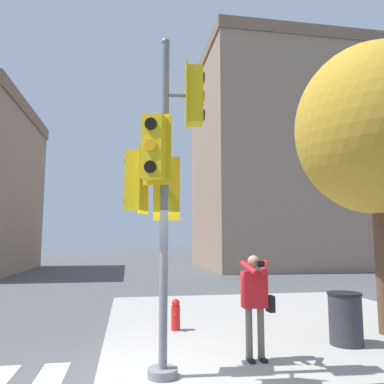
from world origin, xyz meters
TOP-DOWN VIEW (x-y plane):
  - sidewalk_corner at (3.50, 3.50)m, footprint 8.00×8.00m
  - traffic_signal_pole at (0.43, 0.24)m, footprint 1.21×1.20m
  - person_photographer at (1.99, 0.67)m, footprint 0.58×0.54m
  - street_tree at (5.17, 1.80)m, footprint 3.38×3.38m
  - fire_hydrant at (0.95, 2.85)m, footprint 0.19×0.25m
  - trash_bin at (3.92, 1.24)m, footprint 0.62×0.62m
  - building_right at (13.22, 20.41)m, footprint 16.36×10.27m

SIDE VIEW (x-z plane):
  - sidewalk_corner at x=3.50m, z-range 0.00..0.14m
  - fire_hydrant at x=0.95m, z-range 0.14..0.79m
  - trash_bin at x=3.92m, z-range 0.14..1.08m
  - person_photographer at x=1.99m, z-range 0.30..1.97m
  - traffic_signal_pole at x=0.43m, z-range 0.55..5.62m
  - street_tree at x=5.17m, z-range 1.35..7.52m
  - building_right at x=13.22m, z-range 0.01..15.58m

